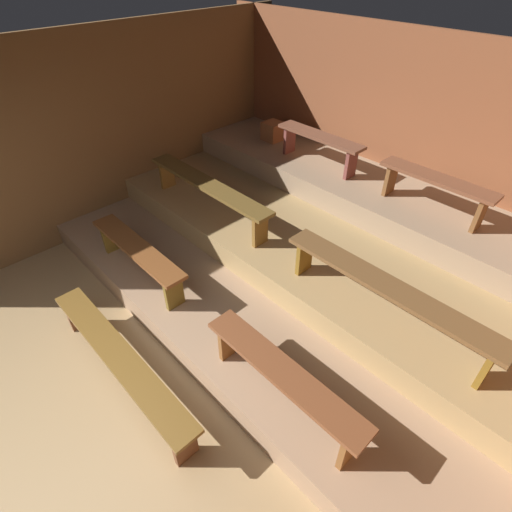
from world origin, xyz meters
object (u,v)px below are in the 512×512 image
object	(u,v)px
bench_middle_left	(208,188)
bench_upper_right	(436,185)
bench_lower_left	(138,252)
bench_upper_left	(320,142)
wooden_crate_upper	(273,131)
bench_middle_right	(386,291)
bench_lower_right	(283,377)
bench_floor_center	(120,359)

from	to	relation	value
bench_middle_left	bench_upper_right	bearing A→B (deg)	37.33
bench_lower_left	bench_middle_left	distance (m)	1.23
bench_upper_left	wooden_crate_upper	distance (m)	1.10
bench_middle_right	bench_upper_right	bearing A→B (deg)	105.20
bench_middle_left	bench_middle_right	size ratio (longest dim) A/B	1.00
bench_lower_right	bench_middle_right	distance (m)	1.23
wooden_crate_upper	bench_lower_right	bearing A→B (deg)	-44.27
bench_lower_right	wooden_crate_upper	bearing A→B (deg)	135.73
bench_middle_left	bench_upper_left	xyz separation A→B (m)	(0.45, 1.65, 0.28)
bench_floor_center	bench_upper_left	bearing A→B (deg)	100.56
bench_floor_center	bench_lower_right	world-z (taller)	bench_lower_right
bench_lower_right	bench_middle_right	xyz separation A→B (m)	(0.16, 1.18, 0.32)
bench_lower_left	bench_upper_left	world-z (taller)	bench_upper_left
bench_floor_center	bench_lower_left	size ratio (longest dim) A/B	1.39
bench_lower_left	bench_lower_right	world-z (taller)	same
bench_middle_left	bench_upper_left	distance (m)	1.74
bench_upper_left	bench_upper_right	bearing A→B (deg)	0.00
bench_lower_left	bench_middle_left	xyz separation A→B (m)	(-0.16, 1.18, 0.32)
bench_upper_right	bench_lower_right	bearing A→B (deg)	-84.19
bench_upper_left	wooden_crate_upper	world-z (taller)	bench_upper_left
bench_floor_center	bench_lower_left	world-z (taller)	bench_lower_left
bench_middle_right	wooden_crate_upper	xyz separation A→B (m)	(-3.24, 1.82, 0.08)
bench_floor_center	bench_middle_left	bearing A→B (deg)	119.46
bench_middle_left	wooden_crate_upper	distance (m)	1.93
bench_lower_left	wooden_crate_upper	size ratio (longest dim) A/B	5.71
bench_middle_right	wooden_crate_upper	size ratio (longest dim) A/B	7.63
bench_lower_left	bench_lower_right	size ratio (longest dim) A/B	1.00
bench_floor_center	bench_middle_left	world-z (taller)	bench_middle_left
bench_middle_left	bench_lower_right	bearing A→B (deg)	-25.63
bench_lower_right	wooden_crate_upper	size ratio (longest dim) A/B	5.71
bench_lower_left	bench_middle_right	xyz separation A→B (m)	(2.45, 1.18, 0.32)
bench_floor_center	bench_lower_left	distance (m)	1.30
bench_upper_left	wooden_crate_upper	size ratio (longest dim) A/B	4.76
bench_floor_center	bench_lower_right	distance (m)	1.59
bench_lower_left	bench_middle_left	world-z (taller)	bench_middle_left
bench_middle_right	bench_upper_left	size ratio (longest dim) A/B	1.60
bench_middle_left	bench_middle_right	distance (m)	2.62
bench_lower_left	bench_lower_right	distance (m)	2.29
bench_lower_right	bench_middle_left	distance (m)	2.74
bench_lower_right	bench_middle_left	size ratio (longest dim) A/B	0.75
bench_floor_center	bench_middle_left	size ratio (longest dim) A/B	1.04
bench_upper_left	bench_floor_center	bearing A→B (deg)	-79.44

